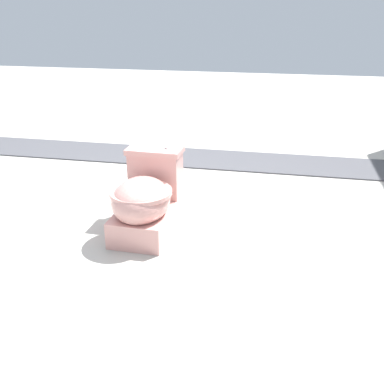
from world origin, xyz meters
The scene contains 3 objects.
ground_plane centered at (0.00, 0.00, 0.00)m, with size 14.00×14.00×0.00m, color #B7B2A8.
gravel_strip centered at (-1.33, 0.50, 0.01)m, with size 0.56×8.00×0.01m, color #4C4C51.
toilet centered at (0.17, -0.11, 0.22)m, with size 0.64×0.40×0.52m.
Camera 1 is at (2.70, 0.69, 1.41)m, focal length 42.00 mm.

